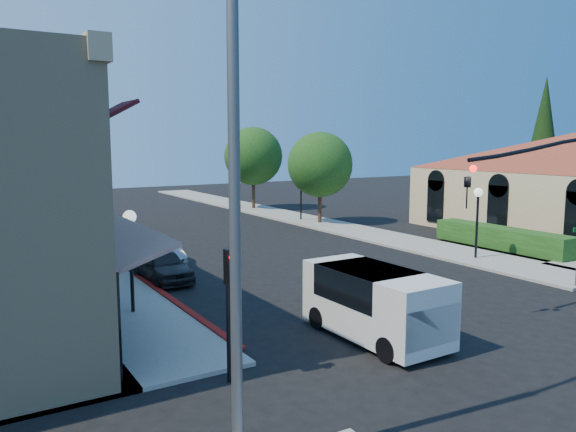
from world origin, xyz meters
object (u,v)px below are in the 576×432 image
parked_car_c (101,232)px  parked_car_d (77,219)px  street_tree_b (253,156)px  secondary_signal (230,290)px  street_tree_a (320,165)px  lamppost_right_near (478,205)px  lamppost_left_far (58,198)px  lamppost_left_near (130,235)px  parked_car_a (162,265)px  signal_mast_arm (575,190)px  parked_car_b (167,253)px  white_van (376,300)px  lamppost_right_far (301,184)px  cobra_streetlight (253,175)px  conifer_far (544,134)px

parked_car_c → parked_car_d: parked_car_c is taller
street_tree_b → secondary_signal: street_tree_b is taller
street_tree_a → parked_car_d: size_ratio=1.54×
lamppost_right_near → street_tree_b: bearing=89.3°
secondary_signal → lamppost_left_far: size_ratio=0.93×
lamppost_left_near → parked_car_a: (2.39, 4.00, -2.05)m
street_tree_b → signal_mast_arm: 30.65m
parked_car_b → secondary_signal: bearing=-97.6°
lamppost_left_near → white_van: size_ratio=0.76×
lamppost_left_far → parked_car_d: (2.30, 7.37, -2.15)m
lamppost_right_near → parked_car_c: (-14.70, 14.30, -2.11)m
lamppost_right_far → parked_car_b: bearing=-146.2°
street_tree_a → lamppost_right_near: (-0.30, -14.00, -1.46)m
lamppost_left_near → white_van: lamppost_left_near is taller
street_tree_b → cobra_streetlight: cobra_streetlight is taller
lamppost_left_near → white_van: (5.49, -6.05, -1.53)m
conifer_far → lamppost_right_far: conifer_far is taller
secondary_signal → white_van: (4.99, 0.54, -1.12)m
signal_mast_arm → cobra_streetlight: bearing=-166.9°
signal_mast_arm → parked_car_a: size_ratio=2.00×
lamppost_left_near → lamppost_right_far: size_ratio=1.00×
conifer_far → street_tree_b: conifer_far is taller
cobra_streetlight → parked_car_c: (2.95, 24.30, -4.64)m
lamppost_right_near → parked_car_c: bearing=135.8°
lamppost_right_near → cobra_streetlight: bearing=-150.5°
signal_mast_arm → secondary_signal: 13.97m
lamppost_left_far → signal_mast_arm: bearing=-55.0°
lamppost_left_far → parked_car_d: size_ratio=0.85×
street_tree_b → parked_car_d: size_ratio=1.67×
street_tree_a → lamppost_left_far: bearing=180.0°
parked_car_c → parked_car_d: 7.07m
lamppost_left_near → parked_car_d: lamppost_left_near is taller
parked_car_c → street_tree_b: bearing=36.7°
conifer_far → street_tree_a: (-19.20, 4.00, -2.17)m
lamppost_right_near → lamppost_right_far: 16.00m
conifer_far → lamppost_right_near: bearing=-152.9°
cobra_streetlight → white_van: size_ratio=1.98×
parked_car_a → parked_car_c: parked_car_a is taller
lamppost_right_near → parked_car_a: (-14.61, 4.00, -2.05)m
parked_car_d → lamppost_right_near: bearing=-62.0°
parked_car_b → signal_mast_arm: bearing=-46.3°
lamppost_right_near → lamppost_left_near: bearing=180.0°
cobra_streetlight → parked_car_a: cobra_streetlight is taller
cobra_streetlight → lamppost_left_far: cobra_streetlight is taller
street_tree_a → lamppost_left_far: street_tree_a is taller
cobra_streetlight → lamppost_left_far: (0.65, 24.00, -2.53)m
street_tree_b → signal_mast_arm: (-2.94, -30.50, -0.46)m
street_tree_b → white_van: 32.46m
street_tree_a → parked_car_b: bearing=-153.0°
street_tree_a → parked_car_d: street_tree_a is taller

